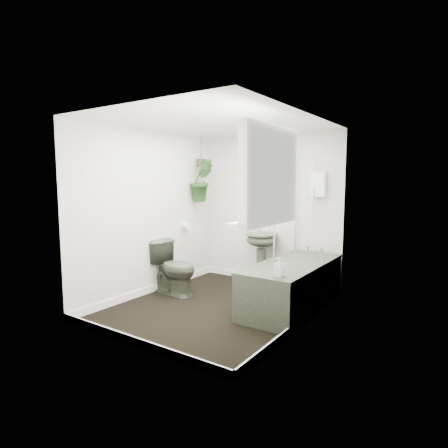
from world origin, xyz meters
The scene contains 22 objects.
floor centered at (0.00, 0.00, -0.01)m, with size 2.30×2.80×0.02m, color black.
ceiling centered at (0.00, 0.00, 2.31)m, with size 2.30×2.80×0.02m, color white.
wall_back centered at (0.00, 1.41, 1.15)m, with size 2.30×0.02×2.30m, color silver.
wall_front centered at (0.00, -1.41, 1.15)m, with size 2.30×0.02×2.30m, color silver.
wall_left centered at (-1.16, 0.00, 1.15)m, with size 0.02×2.80×2.30m, color silver.
wall_right centered at (1.16, 0.00, 1.15)m, with size 0.02×2.80×2.30m, color silver.
skirting centered at (0.00, 0.00, 0.05)m, with size 2.30×2.80×0.10m, color white.
bathtub centered at (0.80, 0.50, 0.29)m, with size 0.72×1.72×0.58m, color #343A2D, non-canonical shape.
bath_screen centered at (0.47, 0.99, 1.28)m, with size 0.04×0.72×1.40m, color silver, non-canonical shape.
shower_box centered at (0.80, 1.34, 1.55)m, with size 0.20×0.10×0.35m, color white.
oval_mirror centered at (0.00, 1.37, 1.50)m, with size 0.46×0.03×0.62m, color #B6B08C.
wall_sconce centered at (-0.40, 1.36, 1.40)m, with size 0.04×0.04×0.22m, color black.
toilet_roll_holder centered at (-1.10, 0.70, 0.90)m, with size 0.11×0.11×0.11m, color white.
window_recess centered at (1.09, -0.70, 1.65)m, with size 0.08×1.00×0.90m, color white.
window_sill centered at (1.02, -0.70, 1.23)m, with size 0.18×1.00×0.04m, color white.
window_blinds centered at (1.04, -0.70, 1.65)m, with size 0.01×0.86×0.76m, color white.
toilet centered at (-0.84, 0.12, 0.38)m, with size 0.42×0.74×0.75m, color #343A2D.
pedestal_sink centered at (0.00, 1.16, 0.41)m, with size 0.48×0.41×0.81m, color #343A2D, non-canonical shape.
sill_plant centered at (0.97, -0.40, 1.37)m, with size 0.22×0.19×0.24m, color black.
hanging_plant centered at (-0.97, 0.95, 1.60)m, with size 0.37×0.30×0.67m, color black.
soap_bottle centered at (0.95, -0.19, 0.68)m, with size 0.09×0.09×0.21m, color #312F2F.
hanging_pot centered at (-0.97, 0.95, 1.87)m, with size 0.16×0.16×0.12m, color #2B211D.
Camera 1 is at (2.66, -3.78, 1.62)m, focal length 30.00 mm.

